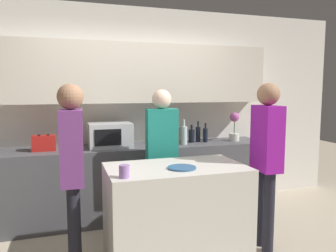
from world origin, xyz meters
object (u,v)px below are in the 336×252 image
(toaster, at_px, (44,143))
(person_center, at_px, (72,163))
(bottle_3, at_px, (184,135))
(bottle_4, at_px, (184,135))
(bottle_1, at_px, (167,135))
(microwave, at_px, (110,135))
(potted_plant, at_px, (234,126))
(cup_0, at_px, (124,171))
(bottle_6, at_px, (198,134))
(person_right, at_px, (266,152))
(bottle_7, at_px, (205,135))
(person_left, at_px, (162,149))
(bottle_2, at_px, (177,135))
(bottle_0, at_px, (163,137))
(plate_on_island, at_px, (182,168))
(bottle_5, at_px, (192,136))

(toaster, relative_size, person_center, 0.16)
(bottle_3, bearing_deg, bottle_4, 68.43)
(bottle_1, bearing_deg, microwave, -172.29)
(microwave, relative_size, toaster, 2.00)
(potted_plant, distance_m, cup_0, 2.30)
(bottle_6, relative_size, person_right, 0.17)
(bottle_6, relative_size, bottle_7, 1.08)
(toaster, distance_m, person_left, 1.38)
(cup_0, bearing_deg, microwave, 86.80)
(bottle_2, relative_size, person_left, 0.19)
(toaster, distance_m, bottle_6, 1.96)
(cup_0, bearing_deg, bottle_0, 62.69)
(plate_on_island, relative_size, person_left, 0.16)
(bottle_6, bearing_deg, person_center, -144.14)
(cup_0, height_order, person_left, person_left)
(microwave, distance_m, bottle_7, 1.28)
(plate_on_island, height_order, cup_0, cup_0)
(bottle_1, relative_size, bottle_5, 1.18)
(bottle_0, relative_size, person_center, 0.15)
(bottle_4, bearing_deg, bottle_6, -14.76)
(potted_plant, distance_m, bottle_0, 1.03)
(bottle_2, bearing_deg, bottle_0, 146.81)
(person_center, bearing_deg, bottle_5, 129.86)
(bottle_5, distance_m, plate_on_island, 1.48)
(plate_on_island, bearing_deg, person_right, 2.08)
(person_left, bearing_deg, bottle_1, -107.33)
(toaster, distance_m, bottle_5, 1.86)
(toaster, xyz_separation_m, cup_0, (0.69, -1.44, -0.04))
(plate_on_island, bearing_deg, bottle_5, 64.96)
(potted_plant, distance_m, bottle_3, 0.78)
(bottle_7, bearing_deg, potted_plant, -1.38)
(bottle_2, bearing_deg, person_left, -125.26)
(microwave, xyz_separation_m, bottle_0, (0.69, 0.05, -0.05))
(potted_plant, relative_size, bottle_4, 1.69)
(bottle_5, distance_m, bottle_7, 0.19)
(bottle_2, relative_size, bottle_7, 1.18)
(bottle_0, distance_m, bottle_5, 0.41)
(bottle_5, distance_m, person_center, 1.97)
(bottle_2, bearing_deg, toaster, 177.99)
(cup_0, xyz_separation_m, person_right, (1.46, 0.18, 0.04))
(bottle_6, xyz_separation_m, person_center, (-1.67, -1.21, -0.02))
(person_center, bearing_deg, plate_on_island, 83.82)
(bottle_1, distance_m, bottle_3, 0.25)
(microwave, bearing_deg, bottle_1, 7.71)
(microwave, relative_size, cup_0, 4.98)
(person_right, bearing_deg, bottle_0, 32.19)
(potted_plant, xyz_separation_m, bottle_1, (-0.95, 0.10, -0.09))
(cup_0, height_order, person_center, person_center)
(plate_on_island, relative_size, person_right, 0.15)
(bottle_0, bearing_deg, cup_0, -117.31)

